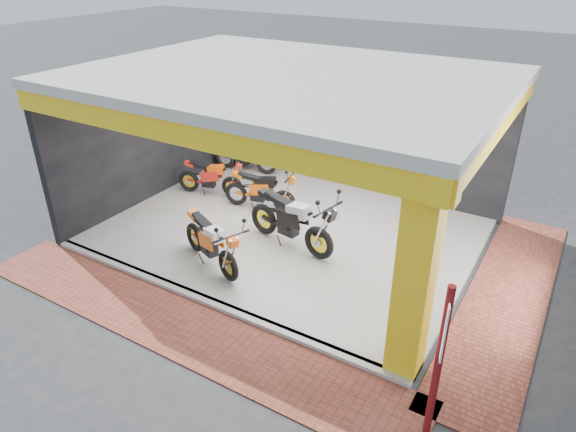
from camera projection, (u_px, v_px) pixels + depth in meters
name	position (u px, v px, depth m)	size (l,w,h in m)	color
ground	(238.00, 276.00, 10.35)	(80.00, 80.00, 0.00)	#2D2D30
showroom_floor	(289.00, 232.00, 11.85)	(8.00, 6.00, 0.10)	silver
showroom_ceiling	(289.00, 77.00, 10.20)	(8.40, 6.40, 0.20)	beige
back_wall	(350.00, 126.00, 13.41)	(8.20, 0.20, 3.50)	black
left_wall	(150.00, 132.00, 12.94)	(0.20, 6.20, 3.50)	black
corner_column	(415.00, 277.00, 7.25)	(0.50, 0.50, 3.50)	yellow
header_beam_front	(191.00, 133.00, 8.06)	(8.40, 0.30, 0.40)	yellow
header_beam_right	(495.00, 123.00, 8.50)	(0.30, 6.40, 0.40)	yellow
floor_kerb	(205.00, 300.00, 9.56)	(8.00, 0.20, 0.10)	silver
paver_front	(177.00, 325.00, 8.98)	(9.00, 1.40, 0.03)	#9B4132
paver_right	(507.00, 299.00, 9.66)	(1.40, 7.00, 0.03)	#9B4132
signpost	(439.00, 362.00, 6.30)	(0.11, 0.34, 2.50)	maroon
moto_hero	(227.00, 252.00, 9.74)	(2.12, 0.78, 1.29)	#EC5509
moto_row_a	(319.00, 228.00, 10.40)	(2.43, 0.90, 1.48)	black
moto_row_b	(284.00, 191.00, 12.31)	(1.98, 0.73, 1.21)	#DB5B09
moto_row_c	(232.00, 177.00, 13.12)	(1.90, 0.70, 1.16)	red
moto_row_d	(266.00, 154.00, 14.46)	(2.03, 0.75, 1.24)	black
moto_row_e	(236.00, 145.00, 14.91)	(2.28, 0.84, 1.39)	#A8ABB0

